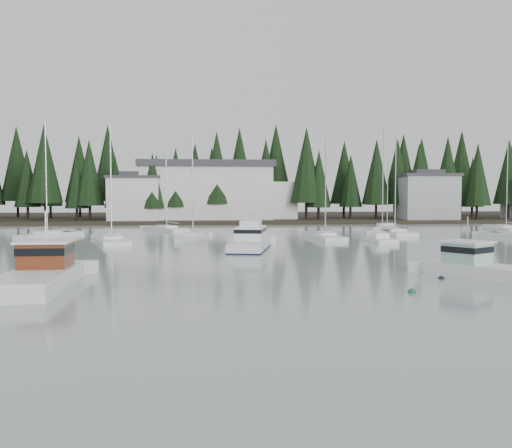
{
  "coord_description": "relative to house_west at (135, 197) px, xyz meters",
  "views": [
    {
      "loc": [
        -5.49,
        -25.5,
        5.22
      ],
      "look_at": [
        -0.82,
        25.76,
        2.5
      ],
      "focal_mm": 40.0,
      "sensor_mm": 36.0,
      "label": 1
    }
  ],
  "objects": [
    {
      "name": "sailboat_2",
      "position": [
        36.3,
        -30.19,
        -4.57
      ],
      "size": [
        6.53,
        9.74,
        14.56
      ],
      "rotation": [
        0.0,
        0.0,
        1.13
      ],
      "color": "silver",
      "rests_on": "ground"
    },
    {
      "name": "sailboat_1",
      "position": [
        11.21,
        -38.88,
        -4.59
      ],
      "size": [
        3.86,
        9.14,
        12.38
      ],
      "rotation": [
        0.0,
        0.0,
        1.45
      ],
      "color": "silver",
      "rests_on": "ground"
    },
    {
      "name": "harbor_inn",
      "position": [
        15.04,
        3.34,
        1.12
      ],
      "size": [
        29.5,
        11.5,
        10.9
      ],
      "color": "silver",
      "rests_on": "ground"
    },
    {
      "name": "lobster_boat_brown",
      "position": [
        3.16,
        -71.65,
        -4.1
      ],
      "size": [
        5.14,
        9.85,
        4.84
      ],
      "rotation": [
        0.0,
        0.0,
        1.59
      ],
      "color": "silver",
      "rests_on": "ground"
    },
    {
      "name": "cabin_cruiser_center",
      "position": [
        16.84,
        -51.18,
        -4.03
      ],
      "size": [
        4.99,
        10.17,
        4.19
      ],
      "rotation": [
        0.0,
        0.0,
        1.36
      ],
      "color": "silver",
      "rests_on": "ground"
    },
    {
      "name": "sailboat_9",
      "position": [
        2.57,
        -42.21,
        -4.59
      ],
      "size": [
        5.53,
        11.09,
        12.87
      ],
      "rotation": [
        0.0,
        0.0,
        1.84
      ],
      "color": "silver",
      "rests_on": "ground"
    },
    {
      "name": "mooring_buoy_green",
      "position": [
        23.42,
        -75.54,
        -4.65
      ],
      "size": [
        0.46,
        0.46,
        0.46
      ],
      "primitive_type": "sphere",
      "color": "#145933",
      "rests_on": "ground"
    },
    {
      "name": "sailboat_13",
      "position": [
        36.99,
        -33.22,
        -4.59
      ],
      "size": [
        3.01,
        9.11,
        13.12
      ],
      "rotation": [
        0.0,
        0.0,
        1.59
      ],
      "color": "silver",
      "rests_on": "ground"
    },
    {
      "name": "sailboat_0",
      "position": [
        -6.32,
        -34.14,
        -4.56
      ],
      "size": [
        6.16,
        8.44,
        14.32
      ],
      "rotation": [
        0.0,
        0.0,
        1.07
      ],
      "color": "silver",
      "rests_on": "ground"
    },
    {
      "name": "mooring_buoy_dark",
      "position": [
        27.02,
        -70.92,
        -4.65
      ],
      "size": [
        0.38,
        0.38,
        0.38
      ],
      "primitive_type": "sphere",
      "color": "black",
      "rests_on": "ground"
    },
    {
      "name": "sailboat_10",
      "position": [
        7.21,
        -23.21,
        -4.59
      ],
      "size": [
        6.94,
        9.61,
        12.18
      ],
      "rotation": [
        0.0,
        0.0,
        2.08
      ],
      "color": "silver",
      "rests_on": "ground"
    },
    {
      "name": "sailboat_11",
      "position": [
        55.33,
        -27.19,
        -4.59
      ],
      "size": [
        4.92,
        11.22,
        13.18
      ],
      "rotation": [
        0.0,
        0.0,
        1.35
      ],
      "color": "silver",
      "rests_on": "ground"
    },
    {
      "name": "sailboat_7",
      "position": [
        40.24,
        -20.21,
        -4.6
      ],
      "size": [
        5.05,
        9.0,
        11.2
      ],
      "rotation": [
        0.0,
        0.0,
        1.28
      ],
      "color": "silver",
      "rests_on": "ground"
    },
    {
      "name": "house_west",
      "position": [
        0.0,
        0.0,
        0.0
      ],
      "size": [
        9.54,
        7.42,
        8.75
      ],
      "color": "silver",
      "rests_on": "ground"
    },
    {
      "name": "lobster_boat_teal",
      "position": [
        29.79,
        -70.81,
        -4.14
      ],
      "size": [
        6.53,
        7.98,
        4.32
      ],
      "rotation": [
        0.0,
        0.0,
        2.15
      ],
      "color": "silver",
      "rests_on": "ground"
    },
    {
      "name": "runabout_1",
      "position": [
        31.44,
        -44.64,
        -4.52
      ],
      "size": [
        2.39,
        5.61,
        1.42
      ],
      "rotation": [
        0.0,
        0.0,
        1.61
      ],
      "color": "silver",
      "rests_on": "ground"
    },
    {
      "name": "ground",
      "position": [
        18.0,
        -79.0,
        -4.65
      ],
      "size": [
        260.0,
        260.0,
        0.0
      ],
      "primitive_type": "plane",
      "color": "gray",
      "rests_on": "ground"
    },
    {
      "name": "conifer_treeline",
      "position": [
        18.0,
        7.0,
        -4.65
      ],
      "size": [
        200.0,
        22.0,
        20.0
      ],
      "primitive_type": null,
      "color": "black",
      "rests_on": "ground"
    },
    {
      "name": "far_shore_land",
      "position": [
        18.0,
        18.0,
        -4.65
      ],
      "size": [
        240.0,
        54.0,
        1.0
      ],
      "primitive_type": "cube",
      "color": "black",
      "rests_on": "ground"
    },
    {
      "name": "sailboat_3",
      "position": [
        26.59,
        -39.21,
        -4.59
      ],
      "size": [
        3.19,
        9.79,
        12.1
      ],
      "rotation": [
        0.0,
        0.0,
        1.63
      ],
      "color": "silver",
      "rests_on": "ground"
    },
    {
      "name": "house_east_a",
      "position": [
        54.0,
        -1.0,
        0.25
      ],
      "size": [
        10.6,
        8.48,
        9.25
      ],
      "color": "#999EA0",
      "rests_on": "ground"
    }
  ]
}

